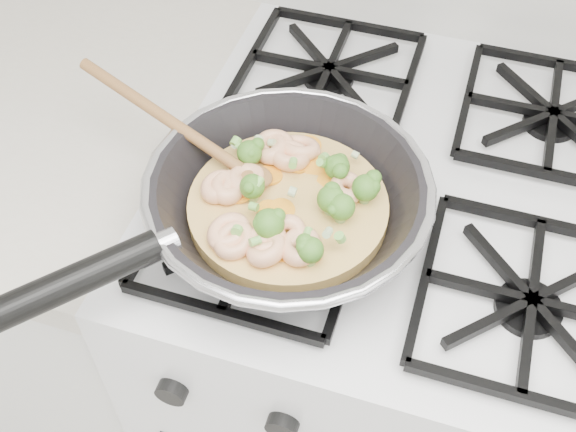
% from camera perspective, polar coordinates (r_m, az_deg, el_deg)
% --- Properties ---
extents(stove, '(0.60, 0.60, 0.92)m').
position_cam_1_polar(stove, '(1.23, 7.29, -11.11)').
color(stove, white).
rests_on(stove, ground).
extents(skillet, '(0.44, 0.42, 0.09)m').
position_cam_1_polar(skillet, '(0.76, -0.45, 1.26)').
color(skillet, black).
rests_on(skillet, stove).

